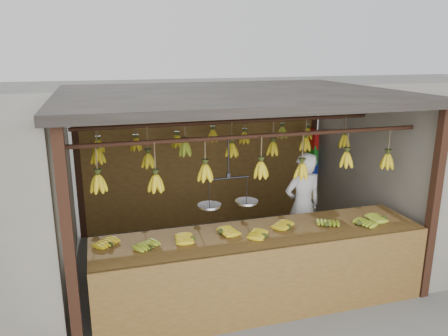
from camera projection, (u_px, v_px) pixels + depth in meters
name	position (u px, v px, depth m)	size (l,w,h in m)	color
ground	(230.00, 262.00, 6.19)	(80.00, 80.00, 0.00)	#5B5B57
stall	(223.00, 120.00, 5.98)	(4.30, 3.30, 2.40)	black
neighbor_right	(448.00, 165.00, 6.88)	(3.00, 3.00, 2.30)	slate
counter	(265.00, 253.00, 4.87)	(3.79, 0.86, 0.96)	brown
hanging_bananas	(231.00, 151.00, 5.76)	(3.55, 2.23, 0.39)	gold
balance_scale	(228.00, 200.00, 4.84)	(0.69, 0.26, 0.76)	black
vendor	(303.00, 206.00, 6.16)	(0.57, 0.37, 1.55)	white
bag_bundles	(312.00, 162.00, 7.71)	(0.08, 0.26, 1.23)	red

